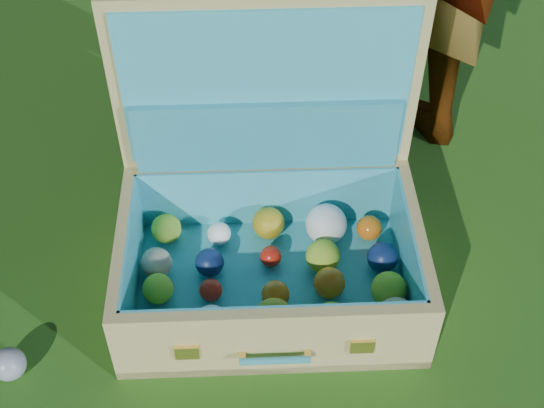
# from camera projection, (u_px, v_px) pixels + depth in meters

# --- Properties ---
(ground) EXTENTS (60.00, 60.00, 0.00)m
(ground) POSITION_uv_depth(u_px,v_px,m) (241.00, 362.00, 1.64)
(ground) COLOR #215114
(ground) RESTS_ON ground
(stray_ball) EXTENTS (0.07, 0.07, 0.07)m
(stray_ball) POSITION_uv_depth(u_px,v_px,m) (9.00, 364.00, 1.60)
(stray_ball) COLOR teal
(stray_ball) RESTS_ON ground
(suitcase) EXTENTS (0.71, 0.55, 0.65)m
(suitcase) POSITION_uv_depth(u_px,v_px,m) (271.00, 214.00, 1.70)
(suitcase) COLOR tan
(suitcase) RESTS_ON ground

